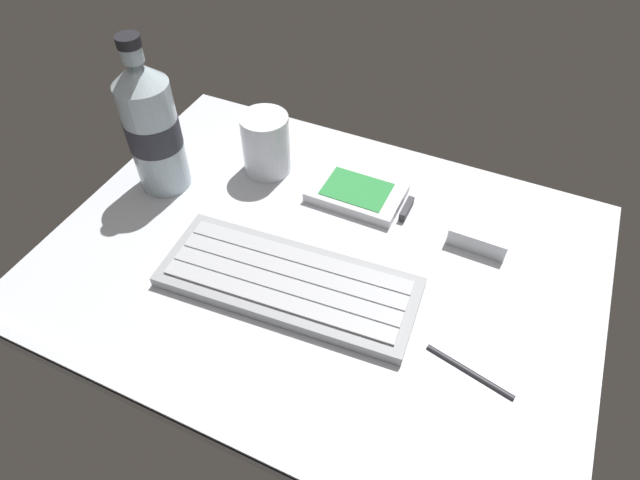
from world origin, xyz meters
The scene contains 7 objects.
ground_plane centered at (0.00, -0.23, -0.99)cm, with size 64.00×48.00×2.80cm.
keyboard centered at (-1.40, -5.40, 0.81)cm, with size 29.69×12.98×1.70cm.
handheld_device centered at (0.66, 11.50, 0.73)cm, with size 12.85×7.71×1.50cm.
juice_cup centered at (-13.35, 11.80, 3.91)cm, with size 6.40×6.40×8.50cm.
water_bottle centered at (-24.46, 3.57, 9.01)cm, with size 6.73×6.73×20.80cm.
charger_block centered at (16.52, 10.99, 1.20)cm, with size 7.00×5.60×2.40cm, color silver.
stylus_pen centered at (19.84, -7.59, 0.35)cm, with size 0.70×0.70×9.50cm, color #26262B.
Camera 1 is at (17.26, -37.69, 48.16)cm, focal length 30.02 mm.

